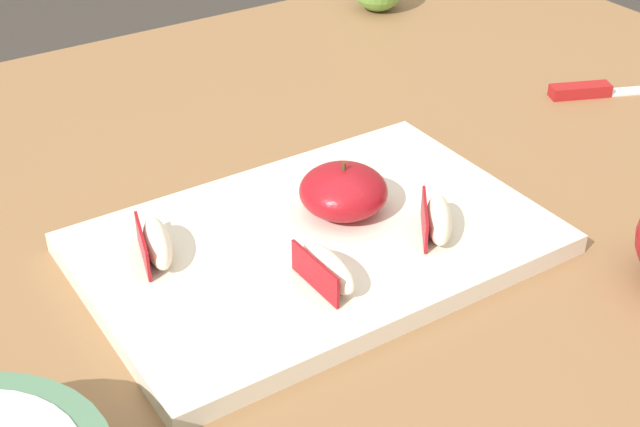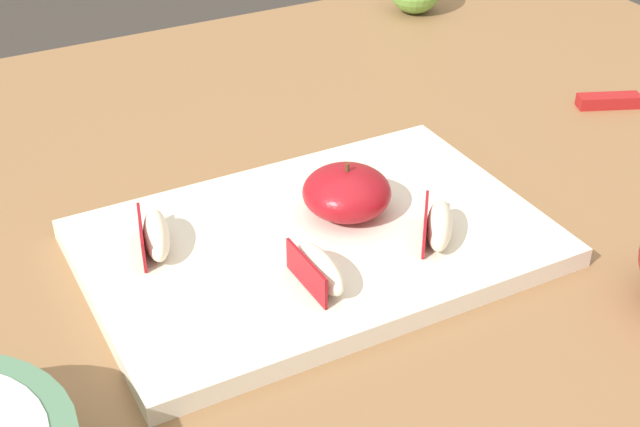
% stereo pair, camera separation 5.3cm
% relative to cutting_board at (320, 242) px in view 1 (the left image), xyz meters
% --- Properties ---
extents(dining_table, '(1.40, 0.93, 0.74)m').
position_rel_cutting_board_xyz_m(dining_table, '(-0.00, 0.09, -0.10)').
color(dining_table, brown).
rests_on(dining_table, ground_plane).
extents(cutting_board, '(0.38, 0.25, 0.02)m').
position_rel_cutting_board_xyz_m(cutting_board, '(0.00, 0.00, 0.00)').
color(cutting_board, beige).
rests_on(cutting_board, dining_table).
extents(apple_half_skin_up, '(0.08, 0.08, 0.05)m').
position_rel_cutting_board_xyz_m(apple_half_skin_up, '(0.04, 0.02, 0.03)').
color(apple_half_skin_up, maroon).
rests_on(apple_half_skin_up, cutting_board).
extents(apple_wedge_right, '(0.04, 0.07, 0.03)m').
position_rel_cutting_board_xyz_m(apple_wedge_right, '(-0.13, 0.04, 0.02)').
color(apple_wedge_right, '#F4EACC').
rests_on(apple_wedge_right, cutting_board).
extents(apple_wedge_left, '(0.02, 0.07, 0.03)m').
position_rel_cutting_board_xyz_m(apple_wedge_left, '(-0.03, -0.06, 0.02)').
color(apple_wedge_left, '#F4EACC').
rests_on(apple_wedge_left, cutting_board).
extents(apple_wedge_middle, '(0.06, 0.07, 0.03)m').
position_rel_cutting_board_xyz_m(apple_wedge_middle, '(0.08, -0.05, 0.02)').
color(apple_wedge_middle, '#F4EACC').
rests_on(apple_wedge_middle, cutting_board).
extents(paring_knife, '(0.15, 0.08, 0.01)m').
position_rel_cutting_board_xyz_m(paring_knife, '(0.43, 0.09, -0.00)').
color(paring_knife, silver).
rests_on(paring_knife, dining_table).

